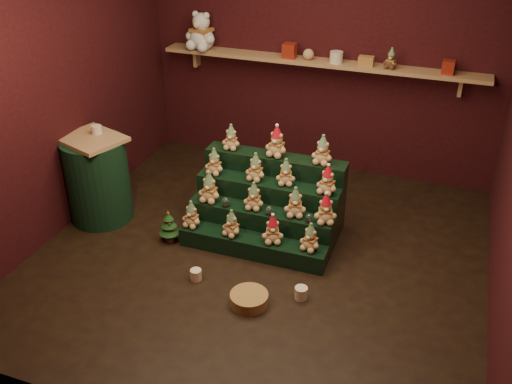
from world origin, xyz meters
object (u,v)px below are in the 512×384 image
at_px(riser_tier_front, 252,246).
at_px(mug_right, 301,293).
at_px(wicker_basket, 249,299).
at_px(snow_globe_b, 269,211).
at_px(snow_globe_a, 226,202).
at_px(brown_bear, 391,59).
at_px(side_table, 98,179).
at_px(mug_left, 196,275).
at_px(snow_globe_c, 309,218).
at_px(mini_christmas_tree, 169,226).
at_px(white_bear, 201,26).

distance_m(riser_tier_front, mug_right, 0.75).
distance_m(mug_right, wicker_basket, 0.44).
bearing_deg(wicker_basket, snow_globe_b, 97.68).
relative_size(snow_globe_a, brown_bear, 0.45).
height_order(side_table, mug_left, side_table).
bearing_deg(wicker_basket, snow_globe_c, 72.31).
bearing_deg(mug_left, snow_globe_b, 57.35).
height_order(snow_globe_b, snow_globe_c, snow_globe_b).
height_order(riser_tier_front, brown_bear, brown_bear).
distance_m(mini_christmas_tree, wicker_basket, 1.21).
bearing_deg(mini_christmas_tree, wicker_basket, -30.26).
relative_size(riser_tier_front, snow_globe_a, 14.64).
xyz_separation_m(mug_left, white_bear, (-0.97, 2.39, 1.54)).
distance_m(snow_globe_b, wicker_basket, 0.91).
bearing_deg(mini_christmas_tree, snow_globe_b, 13.28).
distance_m(riser_tier_front, white_bear, 2.72).
bearing_deg(mini_christmas_tree, snow_globe_a, 23.80).
bearing_deg(side_table, snow_globe_c, 21.10).
height_order(snow_globe_c, mug_left, snow_globe_c).
height_order(side_table, wicker_basket, side_table).
height_order(snow_globe_b, brown_bear, brown_bear).
bearing_deg(white_bear, mug_right, -39.61).
xyz_separation_m(mini_christmas_tree, white_bear, (-0.48, 1.92, 1.42)).
height_order(side_table, white_bear, white_bear).
xyz_separation_m(snow_globe_c, mug_left, (-0.81, -0.68, -0.35)).
bearing_deg(mug_right, wicker_basket, -150.75).
xyz_separation_m(mug_right, brown_bear, (0.25, 2.32, 1.37)).
distance_m(snow_globe_b, mug_left, 0.89).
height_order(wicker_basket, white_bear, white_bear).
xyz_separation_m(mini_christmas_tree, mug_right, (1.43, -0.39, -0.11)).
distance_m(wicker_basket, white_bear, 3.33).
bearing_deg(mug_right, mini_christmas_tree, 164.52).
bearing_deg(riser_tier_front, side_table, 176.84).
bearing_deg(snow_globe_b, mini_christmas_tree, -166.72).
bearing_deg(riser_tier_front, wicker_basket, -71.81).
bearing_deg(white_bear, mug_left, -56.86).
xyz_separation_m(mini_christmas_tree, brown_bear, (1.67, 1.92, 1.26)).
height_order(snow_globe_b, white_bear, white_bear).
relative_size(snow_globe_c, mini_christmas_tree, 0.25).
xyz_separation_m(snow_globe_b, wicker_basket, (0.11, -0.83, -0.35)).
xyz_separation_m(side_table, brown_bear, (2.53, 1.77, 0.98)).
xyz_separation_m(snow_globe_b, white_bear, (-1.41, 1.70, 1.18)).
distance_m(snow_globe_a, side_table, 1.35).
height_order(riser_tier_front, mug_left, riser_tier_front).
height_order(riser_tier_front, wicker_basket, riser_tier_front).
relative_size(mug_left, brown_bear, 0.47).
bearing_deg(snow_globe_b, mug_right, -51.24).
bearing_deg(mug_left, wicker_basket, -14.79).
height_order(riser_tier_front, snow_globe_a, snow_globe_a).
xyz_separation_m(snow_globe_c, side_table, (-2.16, -0.07, 0.04)).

